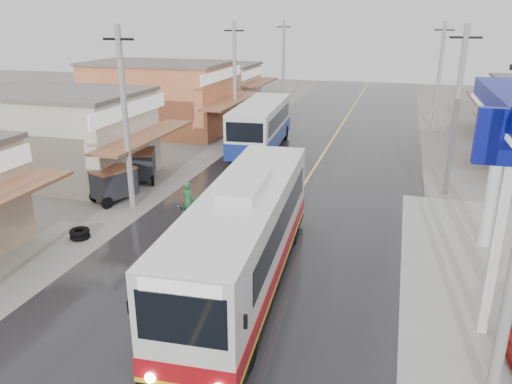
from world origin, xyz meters
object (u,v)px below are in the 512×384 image
second_bus (261,125)px  tyre_stack (80,234)px  coach_bus (245,236)px  cyclist (191,211)px  tricycle_near (142,164)px  tricycle_far (114,183)px

second_bus → tyre_stack: (-3.07, -15.42, -1.45)m
coach_bus → cyclist: 5.58m
tricycle_near → tyre_stack: size_ratio=2.98×
coach_bus → second_bus: bearing=100.4°
tricycle_near → tyre_stack: tricycle_near is taller
second_bus → tricycle_far: (-4.01, -11.25, -0.74)m
cyclist → tyre_stack: bearing=-128.9°
second_bus → tricycle_near: size_ratio=3.98×
cyclist → tricycle_far: bearing=176.9°
cyclist → tyre_stack: size_ratio=2.45×
second_bus → cyclist: bearing=-91.5°
tricycle_far → tyre_stack: bearing=-54.0°
coach_bus → cyclist: (-3.67, 4.06, -1.07)m
second_bus → tricycle_far: size_ratio=3.85×
cyclist → tricycle_far: 4.91m
coach_bus → tricycle_far: 10.10m
cyclist → tricycle_near: cyclist is taller
tyre_stack → second_bus: bearing=78.7°
second_bus → tyre_stack: 15.79m
second_bus → tricycle_far: 11.97m
coach_bus → second_bus: 17.52m
cyclist → tricycle_near: 6.87m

